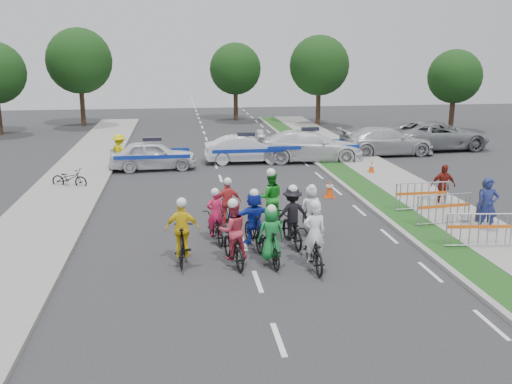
{
  "coord_description": "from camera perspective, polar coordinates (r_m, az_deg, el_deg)",
  "views": [
    {
      "loc": [
        -1.89,
        -13.29,
        5.69
      ],
      "look_at": [
        0.64,
        4.92,
        1.1
      ],
      "focal_mm": 40.0,
      "sensor_mm": 36.0,
      "label": 1
    }
  ],
  "objects": [
    {
      "name": "cone_1",
      "position": [
        27.16,
        11.49,
        2.38
      ],
      "size": [
        0.4,
        0.4,
        0.7
      ],
      "color": "#F24C0C",
      "rests_on": "ground"
    },
    {
      "name": "sidewalk_right",
      "position": [
        21.36,
        18.8,
        -2.02
      ],
      "size": [
        2.4,
        60.0,
        0.13
      ],
      "primitive_type": "cube",
      "color": "gray",
      "rests_on": "ground"
    },
    {
      "name": "rider_9",
      "position": [
        18.44,
        -2.83,
        -1.76
      ],
      "size": [
        0.94,
        1.73,
        1.76
      ],
      "rotation": [
        0.0,
        0.0,
        3.33
      ],
      "color": "black",
      "rests_on": "ground"
    },
    {
      "name": "tree_3",
      "position": [
        45.85,
        -17.26,
        12.4
      ],
      "size": [
        4.9,
        4.9,
        7.35
      ],
      "color": "#382619",
      "rests_on": "ground"
    },
    {
      "name": "sidewalk_left",
      "position": [
        19.68,
        -21.15,
        -3.56
      ],
      "size": [
        3.0,
        60.0,
        0.13
      ],
      "primitive_type": "cube",
      "color": "gray",
      "rests_on": "ground"
    },
    {
      "name": "police_car_0",
      "position": [
        28.27,
        -10.26,
        3.65
      ],
      "size": [
        4.29,
        1.95,
        1.43
      ],
      "primitive_type": "imported",
      "rotation": [
        0.0,
        0.0,
        1.64
      ],
      "color": "silver",
      "rests_on": "ground"
    },
    {
      "name": "rider_8",
      "position": [
        18.57,
        1.44,
        -1.43
      ],
      "size": [
        0.87,
        2.02,
        2.02
      ],
      "rotation": [
        0.0,
        0.0,
        3.09
      ],
      "color": "black",
      "rests_on": "ground"
    },
    {
      "name": "rider_5",
      "position": [
        16.67,
        -0.21,
        -3.14
      ],
      "size": [
        1.51,
        1.8,
        1.83
      ],
      "rotation": [
        0.0,
        0.0,
        3.32
      ],
      "color": "black",
      "rests_on": "ground"
    },
    {
      "name": "spectator_0",
      "position": [
        19.54,
        22.14,
        -1.25
      ],
      "size": [
        0.75,
        0.61,
        1.78
      ],
      "primitive_type": "imported",
      "rotation": [
        0.0,
        0.0,
        -0.33
      ],
      "color": "navy",
      "rests_on": "ground"
    },
    {
      "name": "rider_6",
      "position": [
        17.37,
        -4.08,
        -3.18
      ],
      "size": [
        0.87,
        1.74,
        1.7
      ],
      "rotation": [
        0.0,
        0.0,
        3.32
      ],
      "color": "black",
      "rests_on": "ground"
    },
    {
      "name": "civilian_sedan",
      "position": [
        32.56,
        12.87,
        4.98
      ],
      "size": [
        5.4,
        2.38,
        1.54
      ],
      "primitive_type": "imported",
      "rotation": [
        0.0,
        0.0,
        1.61
      ],
      "color": "#B5B6BA",
      "rests_on": "ground"
    },
    {
      "name": "rider_0",
      "position": [
        15.29,
        5.79,
        -5.38
      ],
      "size": [
        0.67,
        1.88,
        1.91
      ],
      "rotation": [
        0.0,
        0.0,
        3.13
      ],
      "color": "black",
      "rests_on": "ground"
    },
    {
      "name": "barrier_2",
      "position": [
        21.24,
        16.19,
        -0.52
      ],
      "size": [
        2.01,
        0.54,
        1.12
      ],
      "primitive_type": null,
      "rotation": [
        0.0,
        0.0,
        0.02
      ],
      "color": "#A5A8AD",
      "rests_on": "ground"
    },
    {
      "name": "barrier_0",
      "position": [
        17.8,
        21.39,
        -3.72
      ],
      "size": [
        2.04,
        0.73,
        1.12
      ],
      "primitive_type": null,
      "rotation": [
        0.0,
        0.0,
        -0.12
      ],
      "color": "#A5A8AD",
      "rests_on": "ground"
    },
    {
      "name": "tree_4",
      "position": [
        47.56,
        -2.07,
        12.2
      ],
      "size": [
        4.2,
        4.2,
        6.3
      ],
      "color": "#382619",
      "rests_on": "ground"
    },
    {
      "name": "grass_strip",
      "position": [
        20.62,
        14.31,
        -2.28
      ],
      "size": [
        1.2,
        60.0,
        0.11
      ],
      "primitive_type": "cube",
      "color": "#143F14",
      "rests_on": "ground"
    },
    {
      "name": "rider_7",
      "position": [
        17.95,
        5.49,
        -2.33
      ],
      "size": [
        0.74,
        1.62,
        1.67
      ],
      "rotation": [
        0.0,
        0.0,
        3.23
      ],
      "color": "black",
      "rests_on": "ground"
    },
    {
      "name": "marshal_hiviz",
      "position": [
        28.52,
        -13.48,
        3.91
      ],
      "size": [
        1.29,
        1.21,
        1.75
      ],
      "primitive_type": "imported",
      "rotation": [
        0.0,
        0.0,
        2.46
      ],
      "color": "#D5CC0B",
      "rests_on": "ground"
    },
    {
      "name": "spectator_1",
      "position": [
        20.29,
        22.04,
        -0.97
      ],
      "size": [
        0.94,
        0.84,
        1.6
      ],
      "primitive_type": "imported",
      "rotation": [
        0.0,
        0.0,
        0.36
      ],
      "color": "#5B5B60",
      "rests_on": "ground"
    },
    {
      "name": "curb_right",
      "position": [
        20.37,
        12.49,
        -2.36
      ],
      "size": [
        0.2,
        60.0,
        0.12
      ],
      "primitive_type": "cube",
      "color": "gray",
      "rests_on": "ground"
    },
    {
      "name": "spectator_2",
      "position": [
        22.24,
        18.2,
        0.61
      ],
      "size": [
        0.96,
        0.46,
        1.6
      ],
      "primitive_type": "imported",
      "rotation": [
        0.0,
        0.0,
        -0.08
      ],
      "color": "maroon",
      "rests_on": "ground"
    },
    {
      "name": "police_car_1",
      "position": [
        29.55,
        -1.01,
        4.29
      ],
      "size": [
        4.25,
        1.49,
        1.4
      ],
      "primitive_type": "imported",
      "rotation": [
        0.0,
        0.0,
        1.57
      ],
      "color": "silver",
      "rests_on": "ground"
    },
    {
      "name": "tree_1",
      "position": [
        44.65,
        6.34,
        12.45
      ],
      "size": [
        4.55,
        4.55,
        6.82
      ],
      "color": "#382619",
      "rests_on": "ground"
    },
    {
      "name": "rider_1",
      "position": [
        15.45,
        1.49,
        -4.93
      ],
      "size": [
        0.77,
        1.68,
        1.72
      ],
      "rotation": [
        0.0,
        0.0,
        3.27
      ],
      "color": "black",
      "rests_on": "ground"
    },
    {
      "name": "ground",
      "position": [
        14.58,
        0.16,
        -8.95
      ],
      "size": [
        90.0,
        90.0,
        0.0
      ],
      "primitive_type": "plane",
      "color": "#28282B",
      "rests_on": "ground"
    },
    {
      "name": "rider_3",
      "position": [
        15.7,
        -7.34,
        -4.56
      ],
      "size": [
        0.97,
        1.82,
        1.87
      ],
      "rotation": [
        0.0,
        0.0,
        3.05
      ],
      "color": "black",
      "rests_on": "ground"
    },
    {
      "name": "police_car_2",
      "position": [
        30.08,
        5.4,
        4.62
      ],
      "size": [
        5.77,
        2.82,
        1.62
      ],
      "primitive_type": "imported",
      "rotation": [
        0.0,
        0.0,
        1.47
      ],
      "color": "silver",
      "rests_on": "ground"
    },
    {
      "name": "rider_2",
      "position": [
        15.48,
        -2.32,
        -4.81
      ],
      "size": [
        0.96,
        1.93,
        1.88
      ],
      "rotation": [
        0.0,
        0.0,
        3.32
      ],
      "color": "black",
      "rests_on": "ground"
    },
    {
      "name": "rider_4",
      "position": [
        17.01,
        3.61,
        -2.97
      ],
      "size": [
        1.09,
        1.89,
        1.88
      ],
      "rotation": [
        0.0,
        0.0,
        3.24
      ],
      "color": "black",
      "rests_on": "ground"
    },
    {
      "name": "parked_bike",
      "position": [
        25.33,
        -18.16,
        1.3
      ],
      "size": [
        1.69,
        1.06,
        0.84
      ],
      "primitive_type": "imported",
      "rotation": [
        0.0,
        0.0,
        1.23
      ],
      "color": "black",
      "rests_on": "ground"
    },
    {
      "name": "barrier_1",
      "position": [
        19.72,
        18.23,
        -1.78
      ],
      "size": [
        2.04,
        0.72,
        1.12
      ],
      "primitive_type": null,
      "rotation": [
        0.0,
        0.0,
        0.11
      ],
      "color": "#A5A8AD",
      "rests_on": "ground"
    },
    {
      "name": "tree_2",
      "position": [
        44.08,
        19.26,
        10.84
      ],
      "size": [
        3.85,
        3.85,
        5.77
      ],
      "color": "#382619",
      "rests_on": "ground"
    },
    {
      "name": "civilian_suv",
      "position": [
        35.1,
        17.72,
        5.39
      ],
      "size": [
        6.16,
        3.22,
        1.66
      ],
      "primitive_type": "imported",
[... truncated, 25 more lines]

